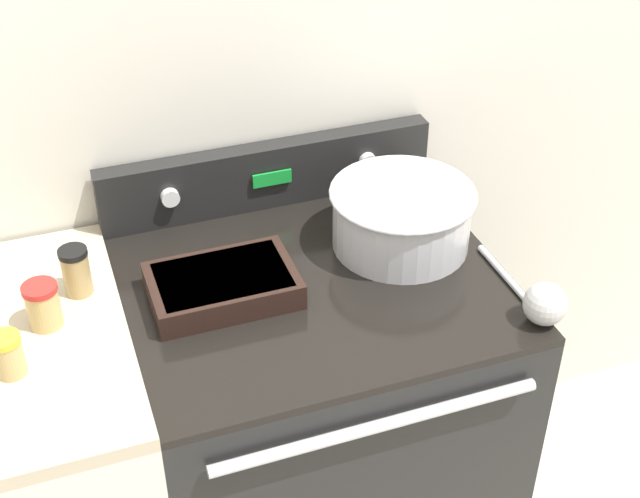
{
  "coord_description": "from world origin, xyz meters",
  "views": [
    {
      "loc": [
        -0.48,
        -1.04,
        2.03
      ],
      "look_at": [
        0.02,
        0.35,
        0.98
      ],
      "focal_mm": 50.0,
      "sensor_mm": 36.0,
      "label": 1
    }
  ],
  "objects": [
    {
      "name": "spice_jar_red_cap",
      "position": [
        -0.53,
        0.36,
        0.98
      ],
      "size": [
        0.07,
        0.07,
        0.09
      ],
      "color": "tan",
      "rests_on": "side_counter"
    },
    {
      "name": "spice_jar_black_cap",
      "position": [
        -0.46,
        0.44,
        0.99
      ],
      "size": [
        0.06,
        0.06,
        0.1
      ],
      "color": "tan",
      "rests_on": "side_counter"
    },
    {
      "name": "stove_range",
      "position": [
        0.0,
        0.34,
        0.46
      ],
      "size": [
        0.77,
        0.7,
        0.92
      ],
      "color": "black",
      "rests_on": "ground_plane"
    },
    {
      "name": "casserole_dish",
      "position": [
        -0.19,
        0.34,
        0.95
      ],
      "size": [
        0.29,
        0.19,
        0.05
      ],
      "color": "black",
      "rests_on": "stove_range"
    },
    {
      "name": "spice_jar_yellow_cap",
      "position": [
        -0.6,
        0.24,
        0.98
      ],
      "size": [
        0.06,
        0.06,
        0.08
      ],
      "color": "tan",
      "rests_on": "side_counter"
    },
    {
      "name": "control_panel",
      "position": [
        0.0,
        0.65,
        1.0
      ],
      "size": [
        0.77,
        0.07,
        0.15
      ],
      "color": "black",
      "rests_on": "stove_range"
    },
    {
      "name": "kitchen_wall",
      "position": [
        0.0,
        0.71,
        1.25
      ],
      "size": [
        8.0,
        0.05,
        2.5
      ],
      "color": "silver",
      "rests_on": "ground_plane"
    },
    {
      "name": "ladle",
      "position": [
        0.37,
        0.07,
        0.96
      ],
      "size": [
        0.09,
        0.29,
        0.09
      ],
      "color": "#B7B7B7",
      "rests_on": "stove_range"
    },
    {
      "name": "mixing_bowl",
      "position": [
        0.22,
        0.39,
        1.0
      ],
      "size": [
        0.31,
        0.31,
        0.14
      ],
      "color": "silver",
      "rests_on": "stove_range"
    }
  ]
}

